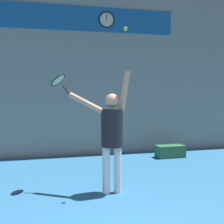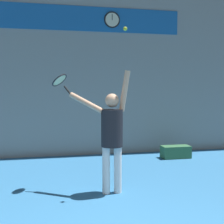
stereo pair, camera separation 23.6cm
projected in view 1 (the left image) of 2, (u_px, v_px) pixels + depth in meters
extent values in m
cube|color=gray|center=(63.00, 60.00, 8.01)|extent=(18.00, 0.10, 5.00)
cube|color=#195B9E|center=(63.00, 17.00, 7.88)|extent=(5.91, 0.02, 0.63)
cylinder|color=beige|center=(107.00, 20.00, 8.14)|extent=(0.39, 0.02, 0.39)
torus|color=black|center=(107.00, 20.00, 8.14)|extent=(0.43, 0.04, 0.43)
cube|color=black|center=(107.00, 17.00, 8.13)|extent=(0.02, 0.01, 0.16)
cylinder|color=white|center=(106.00, 170.00, 5.19)|extent=(0.13, 0.13, 0.79)
cylinder|color=white|center=(118.00, 169.00, 5.24)|extent=(0.13, 0.13, 0.79)
cylinder|color=black|center=(112.00, 128.00, 5.16)|extent=(0.36, 0.36, 0.62)
sphere|color=#D8A884|center=(112.00, 100.00, 5.13)|extent=(0.23, 0.23, 0.23)
cylinder|color=#D8A884|center=(124.00, 91.00, 5.14)|extent=(0.21, 0.19, 0.68)
cylinder|color=#D8A884|center=(86.00, 103.00, 5.22)|extent=(0.56, 0.48, 0.35)
cylinder|color=black|center=(67.00, 90.00, 5.35)|extent=(0.15, 0.11, 0.16)
torus|color=black|center=(58.00, 80.00, 5.39)|extent=(0.37, 0.39, 0.22)
cylinder|color=beige|center=(58.00, 80.00, 5.39)|extent=(0.31, 0.33, 0.18)
sphere|color=#CCDB2D|center=(125.00, 29.00, 4.97)|extent=(0.06, 0.06, 0.06)
cylinder|color=#262628|center=(161.00, 153.00, 7.97)|extent=(0.09, 0.09, 0.23)
cylinder|color=black|center=(161.00, 148.00, 7.96)|extent=(0.05, 0.05, 0.04)
cube|color=#33663F|center=(170.00, 151.00, 7.99)|extent=(0.73, 0.34, 0.31)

